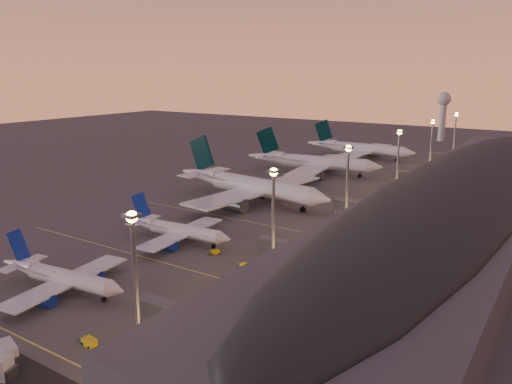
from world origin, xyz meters
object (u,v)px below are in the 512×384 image
object	(u,v)px
airliner_wide_near	(249,185)
baggage_tug_c	(244,266)
radar_tower	(443,108)
catering_truck_b	(9,353)
airliner_narrow_north	(176,230)
baggage_tug_a	(88,341)
baggage_tug_b	(156,308)
airliner_narrow_south	(60,277)
airliner_wide_mid	(312,162)
baggage_tug_d	(213,252)
airliner_wide_far	(359,148)

from	to	relation	value
airliner_wide_near	baggage_tug_c	world-z (taller)	airliner_wide_near
radar_tower	catering_truck_b	bearing A→B (deg)	-88.75
airliner_narrow_north	baggage_tug_a	bearing A→B (deg)	-68.59
baggage_tug_b	airliner_wide_near	bearing A→B (deg)	84.74
airliner_wide_near	catering_truck_b	world-z (taller)	airliner_wide_near
airliner_narrow_south	catering_truck_b	world-z (taller)	airliner_narrow_south
airliner_narrow_north	baggage_tug_a	xyz separation A→B (m)	(23.65, -48.73, -2.72)
airliner_wide_mid	baggage_tug_c	size ratio (longest dim) A/B	16.12
baggage_tug_a	catering_truck_b	size ratio (longest dim) A/B	0.72
airliner_narrow_north	airliner_wide_near	bearing A→B (deg)	95.14
airliner_wide_mid	radar_tower	world-z (taller)	radar_tower
airliner_narrow_south	airliner_wide_near	size ratio (longest dim) A/B	0.50
airliner_wide_near	airliner_wide_mid	distance (m)	57.31
baggage_tug_d	airliner_wide_near	bearing A→B (deg)	62.38
baggage_tug_b	baggage_tug_a	bearing A→B (deg)	-120.49
baggage_tug_b	catering_truck_b	world-z (taller)	catering_truck_b
airliner_narrow_north	baggage_tug_b	distance (m)	41.39
airliner_narrow_south	baggage_tug_c	distance (m)	41.03
baggage_tug_a	airliner_wide_far	bearing A→B (deg)	105.29
airliner_narrow_south	baggage_tug_d	world-z (taller)	airliner_narrow_south
baggage_tug_c	catering_truck_b	distance (m)	54.35
radar_tower	baggage_tug_a	bearing A→B (deg)	-87.52
airliner_narrow_north	baggage_tug_a	distance (m)	54.24
airliner_narrow_north	baggage_tug_d	world-z (taller)	airliner_narrow_north
baggage_tug_c	catering_truck_b	size ratio (longest dim) A/B	0.69
airliner_wide_mid	baggage_tug_d	world-z (taller)	airliner_wide_mid
airliner_narrow_north	catering_truck_b	xyz separation A→B (m)	(17.42, -59.21, -1.84)
airliner_narrow_north	airliner_wide_mid	distance (m)	105.56
airliner_wide_mid	baggage_tug_a	bearing A→B (deg)	-84.81
airliner_wide_mid	baggage_tug_d	bearing A→B (deg)	-83.86
airliner_narrow_north	airliner_wide_far	distance (m)	157.63
catering_truck_b	airliner_narrow_south	bearing A→B (deg)	144.16
airliner_wide_mid	baggage_tug_c	world-z (taller)	airliner_wide_mid
airliner_wide_near	airliner_wide_mid	bearing A→B (deg)	100.40
airliner_narrow_north	airliner_wide_far	xyz separation A→B (m)	(-10.24, 157.29, 1.81)
airliner_narrow_north	airliner_wide_near	size ratio (longest dim) A/B	0.51
baggage_tug_c	baggage_tug_d	world-z (taller)	baggage_tug_c
airliner_narrow_south	airliner_wide_far	distance (m)	195.38
radar_tower	airliner_wide_far	bearing A→B (deg)	-102.55
airliner_wide_mid	baggage_tug_b	bearing A→B (deg)	-83.06
airliner_wide_near	radar_tower	world-z (taller)	radar_tower
airliner_wide_near	airliner_wide_mid	world-z (taller)	airliner_wide_near
airliner_wide_mid	catering_truck_b	xyz separation A→B (m)	(29.13, -164.10, -3.88)
airliner_wide_near	airliner_wide_far	distance (m)	109.62
airliner_narrow_south	airliner_wide_mid	distance (m)	143.23
baggage_tug_a	baggage_tug_c	size ratio (longest dim) A/B	1.04
airliner_wide_mid	radar_tower	distance (m)	148.86
airliner_narrow_south	catering_truck_b	distance (m)	26.95
catering_truck_b	baggage_tug_a	bearing A→B (deg)	76.38
airliner_narrow_north	baggage_tug_c	bearing A→B (deg)	-16.46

